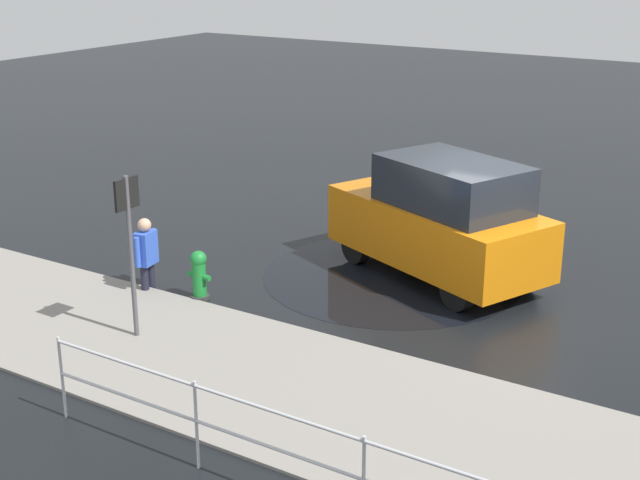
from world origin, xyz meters
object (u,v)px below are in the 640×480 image
fire_hydrant (199,275)px  sign_post (130,234)px  pedestrian (146,250)px  moving_hatchback (441,219)px

fire_hydrant → sign_post: size_ratio=0.33×
sign_post → pedestrian: bearing=-52.7°
moving_hatchback → pedestrian: size_ratio=3.49×
moving_hatchback → sign_post: (2.66, 4.51, 0.55)m
moving_hatchback → fire_hydrant: size_ratio=5.30×
fire_hydrant → pedestrian: pedestrian is taller
fire_hydrant → pedestrian: 1.01m
fire_hydrant → sign_post: (-0.16, 1.62, 1.18)m
moving_hatchback → fire_hydrant: 4.09m
moving_hatchback → fire_hydrant: (2.82, 2.89, -0.63)m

